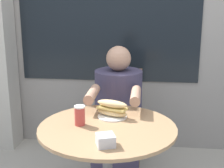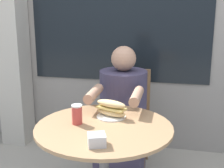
{
  "view_description": "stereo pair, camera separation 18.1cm",
  "coord_description": "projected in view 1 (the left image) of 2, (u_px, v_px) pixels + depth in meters",
  "views": [
    {
      "loc": [
        0.23,
        -1.71,
        1.44
      ],
      "look_at": [
        0.0,
        0.23,
        0.93
      ],
      "focal_mm": 50.0,
      "sensor_mm": 36.0,
      "label": 1
    },
    {
      "loc": [
        0.41,
        -1.68,
        1.44
      ],
      "look_at": [
        0.0,
        0.23,
        0.93
      ],
      "focal_mm": 50.0,
      "sensor_mm": 36.0,
      "label": 2
    }
  ],
  "objects": [
    {
      "name": "storefront_wall",
      "position": [
        126.0,
        7.0,
        2.97
      ],
      "size": [
        8.0,
        0.09,
        2.8
      ],
      "color": "gray",
      "rests_on": "ground_plane"
    },
    {
      "name": "cafe_table",
      "position": [
        108.0,
        155.0,
        1.89
      ],
      "size": [
        0.82,
        0.82,
        0.73
      ],
      "color": "#997551",
      "rests_on": "ground_plane"
    },
    {
      "name": "diner_chair",
      "position": [
        121.0,
        108.0,
        2.82
      ],
      "size": [
        0.38,
        0.38,
        0.87
      ],
      "rotation": [
        0.0,
        0.0,
        3.15
      ],
      "color": "brown",
      "rests_on": "ground_plane"
    },
    {
      "name": "seated_diner",
      "position": [
        117.0,
        127.0,
        2.49
      ],
      "size": [
        0.38,
        0.67,
        1.13
      ],
      "rotation": [
        0.0,
        0.0,
        3.15
      ],
      "color": "#38334C",
      "rests_on": "ground_plane"
    },
    {
      "name": "sandwich_on_plate",
      "position": [
        112.0,
        109.0,
        1.98
      ],
      "size": [
        0.22,
        0.19,
        0.11
      ],
      "rotation": [
        0.0,
        0.0,
        -0.35
      ],
      "color": "white",
      "rests_on": "cafe_table"
    },
    {
      "name": "drink_cup",
      "position": [
        80.0,
        115.0,
        1.85
      ],
      "size": [
        0.07,
        0.07,
        0.12
      ],
      "color": "#B73D38",
      "rests_on": "cafe_table"
    },
    {
      "name": "napkin_box",
      "position": [
        106.0,
        140.0,
        1.58
      ],
      "size": [
        0.12,
        0.12,
        0.06
      ],
      "rotation": [
        0.0,
        0.0,
        0.36
      ],
      "color": "silver",
      "rests_on": "cafe_table"
    }
  ]
}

